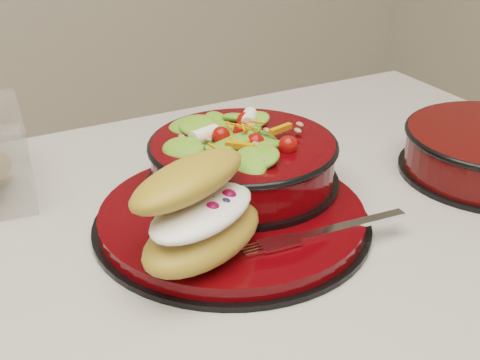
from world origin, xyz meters
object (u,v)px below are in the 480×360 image
fork (329,230)px  croissant (199,211)px  dinner_plate (233,218)px  salad_bowl (243,155)px

fork → croissant: bearing=80.2°
dinner_plate → fork: size_ratio=1.80×
salad_bowl → fork: salad_bowl is taller
dinner_plate → croissant: bearing=-138.9°
croissant → fork: croissant is taller
salad_bowl → fork: size_ratio=1.33×
dinner_plate → fork: (0.06, -0.08, 0.01)m
fork → dinner_plate: bearing=40.1°
croissant → fork: bearing=-41.1°
salad_bowl → croissant: (-0.10, -0.10, 0.01)m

